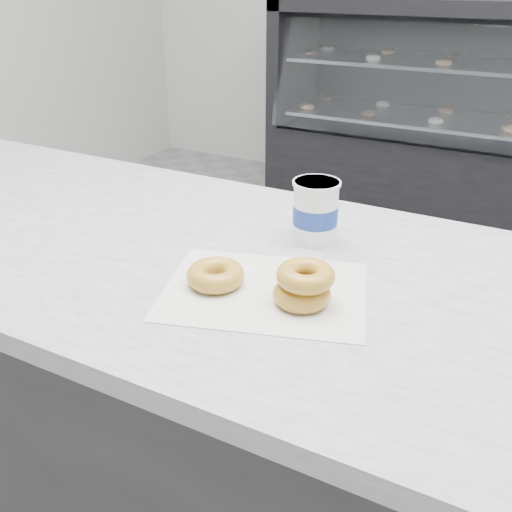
% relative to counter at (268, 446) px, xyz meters
% --- Properties ---
extents(ground, '(5.00, 5.00, 0.00)m').
position_rel_counter_xyz_m(ground, '(0.00, 0.60, -0.45)').
color(ground, gray).
rests_on(ground, ground).
extents(counter, '(3.06, 0.76, 0.90)m').
position_rel_counter_xyz_m(counter, '(0.00, 0.00, 0.00)').
color(counter, '#333335').
rests_on(counter, ground).
extents(display_case, '(2.40, 0.74, 1.25)m').
position_rel_counter_xyz_m(display_case, '(0.00, 2.72, 0.04)').
color(display_case, black).
rests_on(display_case, ground).
extents(wax_paper, '(0.40, 0.35, 0.00)m').
position_rel_counter_xyz_m(wax_paper, '(0.03, -0.08, 0.45)').
color(wax_paper, silver).
rests_on(wax_paper, counter).
extents(donut_single, '(0.11, 0.11, 0.04)m').
position_rel_counter_xyz_m(donut_single, '(-0.05, -0.10, 0.47)').
color(donut_single, gold).
rests_on(donut_single, wax_paper).
extents(donut_stack, '(0.11, 0.11, 0.07)m').
position_rel_counter_xyz_m(donut_stack, '(0.10, -0.09, 0.48)').
color(donut_stack, gold).
rests_on(donut_stack, wax_paper).
extents(coffee_cup, '(0.11, 0.11, 0.13)m').
position_rel_counter_xyz_m(coffee_cup, '(0.03, 0.14, 0.51)').
color(coffee_cup, white).
rests_on(coffee_cup, counter).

